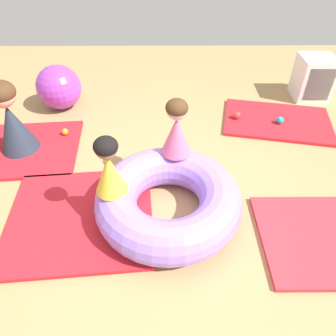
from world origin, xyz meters
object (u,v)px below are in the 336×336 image
Objects in this scene: child_in_pink at (176,128)px; play_ball_red at (237,115)px; child_in_yellow at (109,166)px; storage_cube at (314,79)px; inflatable_cushion at (168,200)px; exercise_ball_large at (59,87)px; play_ball_orange at (65,132)px; play_ball_teal at (280,120)px; adult_seated at (10,118)px; play_ball_yellow at (113,175)px.

play_ball_red is at bearing 41.41° from child_in_pink.
child_in_yellow is (-0.52, -0.49, -0.01)m from child_in_pink.
play_ball_red is 0.17× the size of storage_cube.
child_in_pink is 0.95× the size of storage_cube.
storage_cube reaches higher than inflatable_cushion.
play_ball_red is at bearing -86.61° from child_in_yellow.
child_in_yellow is 0.90× the size of exercise_ball_large.
child_in_yellow is 1.52m from play_ball_orange.
exercise_ball_large is at bearing 126.36° from inflatable_cushion.
storage_cube is at bearing 16.59° from play_ball_orange.
storage_cube is (1.89, 1.67, -0.33)m from child_in_pink.
inflatable_cushion is 1.74m from play_ball_red.
inflatable_cushion is 14.25× the size of play_ball_teal.
adult_seated reaches higher than play_ball_orange.
adult_seated is 1.39× the size of exercise_ball_large.
adult_seated is at bearing 150.04° from inflatable_cushion.
inflatable_cushion is at bearing -119.66° from play_ball_red.
child_in_pink is at bearing -138.60° from storage_cube.
storage_cube is at bearing -94.81° from child_in_yellow.
adult_seated is at bearing -149.61° from play_ball_orange.
play_ball_red is at bearing 9.30° from play_ball_orange.
play_ball_red is 0.17× the size of exercise_ball_large.
play_ball_red is 0.51m from play_ball_teal.
exercise_ball_large is (-0.21, 0.71, 0.20)m from play_ball_orange.
play_ball_teal is 2.80m from exercise_ball_large.
play_ball_teal reaches higher than play_ball_yellow.
play_ball_teal is 0.16× the size of storage_cube.
play_ball_red is (2.04, 0.33, 0.01)m from play_ball_orange.
play_ball_yellow is at bearing -153.15° from play_ball_teal.
exercise_ball_large is at bearing 170.52° from play_ball_red.
adult_seated is 0.60m from play_ball_orange.
exercise_ball_large reaches higher than play_ball_yellow.
child_in_pink is 5.73× the size of play_ball_red.
adult_seated is (-1.16, 0.98, -0.18)m from child_in_yellow.
play_ball_teal is (1.36, 1.39, -0.09)m from inflatable_cushion.
storage_cube is (2.42, 2.16, -0.32)m from child_in_yellow.
inflatable_cushion is 16.22× the size of play_ball_orange.
play_ball_teal is at bearing 24.28° from child_in_pink.
exercise_ball_large is at bearing 169.90° from play_ball_teal.
storage_cube is (2.51, 1.68, 0.20)m from play_ball_yellow.
play_ball_orange is (-1.26, 0.73, -0.54)m from child_in_pink.
play_ball_red is at bearing 164.67° from adult_seated.
child_in_yellow is 2.37m from play_ball_teal.
adult_seated is 3.02m from play_ball_teal.
storage_cube reaches higher than play_ball_red.
inflatable_cushion reaches higher than play_ball_orange.
play_ball_yellow is 2.13m from play_ball_teal.
adult_seated is at bearing -102.88° from exercise_ball_large.
exercise_ball_large is (-2.75, 0.49, 0.20)m from play_ball_teal.
child_in_pink is 0.81m from play_ball_yellow.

